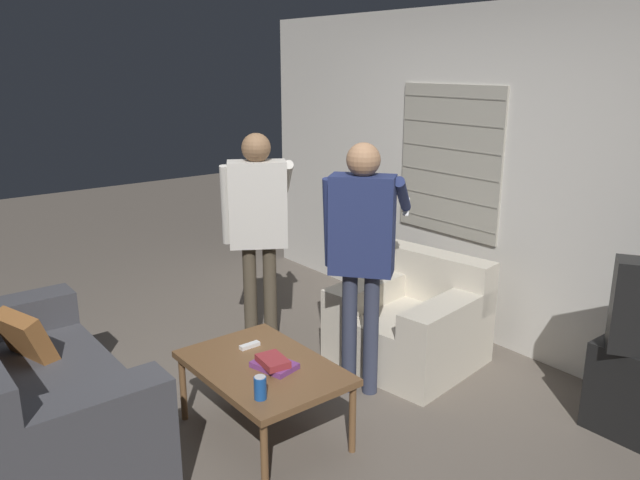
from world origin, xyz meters
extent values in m
plane|color=#665B51|center=(0.00, 0.00, 0.00)|extent=(16.00, 16.00, 0.00)
cube|color=silver|center=(0.00, 2.03, 1.27)|extent=(5.20, 0.06, 2.55)
cube|color=#A8A393|center=(-0.28, 1.99, 1.38)|extent=(1.00, 0.02, 1.18)
cube|color=gray|center=(-0.28, 1.98, 0.88)|extent=(0.98, 0.00, 0.01)
cube|color=gray|center=(-0.28, 1.98, 1.08)|extent=(0.98, 0.00, 0.01)
cube|color=gray|center=(-0.28, 1.98, 1.28)|extent=(0.98, 0.00, 0.01)
cube|color=gray|center=(-0.28, 1.98, 1.48)|extent=(0.98, 0.00, 0.01)
cube|color=gray|center=(-0.28, 1.98, 1.67)|extent=(0.98, 0.00, 0.01)
cube|color=gray|center=(-0.28, 1.98, 1.87)|extent=(0.98, 0.00, 0.01)
cube|color=#424247|center=(-0.41, -1.19, 0.24)|extent=(1.71, 0.88, 0.48)
cube|color=#424247|center=(-1.14, -1.19, 0.58)|extent=(0.24, 0.87, 0.21)
cube|color=#424247|center=(0.32, -1.19, 0.58)|extent=(0.24, 0.87, 0.21)
cube|color=#935B2D|center=(-0.71, -1.15, 0.58)|extent=(0.41, 0.31, 0.37)
cube|color=beige|center=(0.06, 1.23, 0.20)|extent=(1.02, 1.01, 0.39)
cube|color=beige|center=(0.01, 1.57, 0.58)|extent=(0.92, 0.33, 0.37)
cube|color=beige|center=(0.39, 1.28, 0.48)|extent=(0.37, 0.92, 0.18)
cube|color=beige|center=(-0.27, 1.18, 0.48)|extent=(0.37, 0.92, 0.18)
cube|color=brown|center=(0.19, -0.11, 0.44)|extent=(0.98, 0.67, 0.04)
cylinder|color=brown|center=(-0.26, 0.18, 0.21)|extent=(0.04, 0.04, 0.42)
cylinder|color=brown|center=(0.64, 0.18, 0.21)|extent=(0.04, 0.04, 0.42)
cylinder|color=brown|center=(-0.26, -0.41, 0.21)|extent=(0.04, 0.04, 0.42)
cylinder|color=brown|center=(0.64, -0.41, 0.21)|extent=(0.04, 0.04, 0.42)
cylinder|color=#4C4233|center=(-0.82, 0.44, 0.42)|extent=(0.10, 0.10, 0.83)
cylinder|color=#4C4233|center=(-0.74, 0.57, 0.42)|extent=(0.10, 0.10, 0.83)
cube|color=beige|center=(-0.78, 0.50, 1.15)|extent=(0.39, 0.46, 0.63)
sphere|color=#846042|center=(-0.78, 0.50, 1.55)|extent=(0.21, 0.21, 0.21)
cylinder|color=beige|center=(-0.94, 0.33, 1.14)|extent=(0.17, 0.14, 0.60)
cylinder|color=beige|center=(-0.88, 0.83, 1.28)|extent=(0.51, 0.35, 0.35)
cube|color=black|center=(-1.11, 0.97, 1.14)|extent=(0.09, 0.08, 0.13)
cylinder|color=#33384C|center=(0.10, 0.63, 0.42)|extent=(0.10, 0.10, 0.84)
cylinder|color=#33384C|center=(0.21, 0.72, 0.42)|extent=(0.10, 0.10, 0.84)
cube|color=navy|center=(0.15, 0.67, 1.15)|extent=(0.44, 0.41, 0.63)
sphere|color=#A87A56|center=(0.15, 0.67, 1.56)|extent=(0.21, 0.21, 0.21)
cylinder|color=navy|center=(-0.05, 0.57, 1.14)|extent=(0.15, 0.17, 0.60)
cylinder|color=navy|center=(0.16, 1.02, 1.30)|extent=(0.41, 0.48, 0.34)
cube|color=white|center=(0.00, 1.23, 1.16)|extent=(0.08, 0.09, 0.13)
cube|color=#75387F|center=(0.26, -0.08, 0.47)|extent=(0.27, 0.22, 0.03)
cube|color=maroon|center=(0.27, -0.10, 0.51)|extent=(0.21, 0.16, 0.04)
cylinder|color=#194C9E|center=(0.50, -0.33, 0.52)|extent=(0.07, 0.07, 0.12)
cylinder|color=silver|center=(0.50, -0.33, 0.58)|extent=(0.06, 0.06, 0.00)
cube|color=white|center=(-0.05, -0.05, 0.47)|extent=(0.04, 0.13, 0.02)
camera|label=1|loc=(2.94, -1.87, 2.13)|focal=35.00mm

